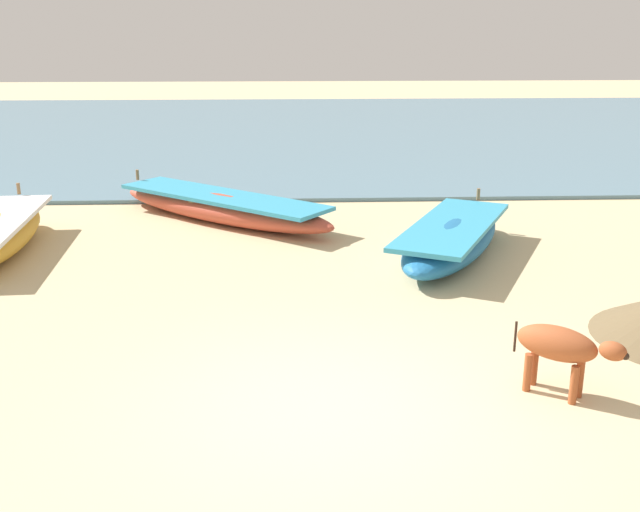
% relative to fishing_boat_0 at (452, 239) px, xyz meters
% --- Properties ---
extents(ground, '(80.00, 80.00, 0.00)m').
position_rel_fishing_boat_0_xyz_m(ground, '(-2.14, -4.73, -0.29)').
color(ground, '#CCB789').
extents(sea_water, '(60.00, 20.00, 0.08)m').
position_rel_fishing_boat_0_xyz_m(sea_water, '(-2.14, 13.75, -0.25)').
color(sea_water, slate).
rests_on(sea_water, ground).
extents(fishing_boat_0, '(2.66, 3.84, 0.74)m').
position_rel_fishing_boat_0_xyz_m(fishing_boat_0, '(0.00, 0.00, 0.00)').
color(fishing_boat_0, '#1E669E').
rests_on(fishing_boat_0, ground).
extents(fishing_boat_1, '(4.48, 3.87, 0.69)m').
position_rel_fishing_boat_0_xyz_m(fishing_boat_1, '(-3.71, 2.33, -0.02)').
color(fishing_boat_1, '#B74733').
rests_on(fishing_boat_1, ground).
extents(calf_near_rust, '(0.96, 0.83, 0.71)m').
position_rel_fishing_boat_0_xyz_m(calf_near_rust, '(0.08, -4.49, 0.22)').
color(calf_near_rust, '#9E4C28').
rests_on(calf_near_rust, ground).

